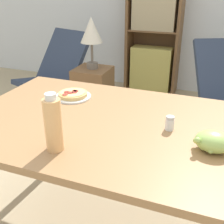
{
  "coord_description": "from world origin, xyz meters",
  "views": [
    {
      "loc": [
        0.58,
        -1.17,
        1.4
      ],
      "look_at": [
        0.15,
        -0.04,
        0.83
      ],
      "focal_mm": 45.0,
      "sensor_mm": 36.0,
      "label": 1
    }
  ],
  "objects_px": {
    "lounge_chair_near": "(55,88)",
    "side_table": "(93,97)",
    "grape_bunch": "(213,142)",
    "bookshelf": "(153,36)",
    "pizza_on_plate": "(73,95)",
    "drink_bottle": "(53,124)",
    "salt_shaker": "(170,123)",
    "table_lamp": "(91,32)"
  },
  "relations": [
    {
      "from": "grape_bunch",
      "to": "salt_shaker",
      "type": "distance_m",
      "value": 0.23
    },
    {
      "from": "grape_bunch",
      "to": "lounge_chair_near",
      "type": "bearing_deg",
      "value": 138.33
    },
    {
      "from": "salt_shaker",
      "to": "grape_bunch",
      "type": "bearing_deg",
      "value": -31.16
    },
    {
      "from": "grape_bunch",
      "to": "bookshelf",
      "type": "relative_size",
      "value": 0.1
    },
    {
      "from": "grape_bunch",
      "to": "side_table",
      "type": "distance_m",
      "value": 1.89
    },
    {
      "from": "side_table",
      "to": "bookshelf",
      "type": "bearing_deg",
      "value": 74.15
    },
    {
      "from": "table_lamp",
      "to": "bookshelf",
      "type": "bearing_deg",
      "value": 74.15
    },
    {
      "from": "drink_bottle",
      "to": "side_table",
      "type": "xyz_separation_m",
      "value": [
        -0.57,
        1.61,
        -0.58
      ]
    },
    {
      "from": "pizza_on_plate",
      "to": "bookshelf",
      "type": "bearing_deg",
      "value": 91.01
    },
    {
      "from": "pizza_on_plate",
      "to": "salt_shaker",
      "type": "relative_size",
      "value": 3.14
    },
    {
      "from": "grape_bunch",
      "to": "drink_bottle",
      "type": "xyz_separation_m",
      "value": [
        -0.6,
        -0.21,
        0.07
      ]
    },
    {
      "from": "pizza_on_plate",
      "to": "drink_bottle",
      "type": "bearing_deg",
      "value": -69.48
    },
    {
      "from": "drink_bottle",
      "to": "bookshelf",
      "type": "relative_size",
      "value": 0.15
    },
    {
      "from": "grape_bunch",
      "to": "side_table",
      "type": "bearing_deg",
      "value": 129.95
    },
    {
      "from": "pizza_on_plate",
      "to": "table_lamp",
      "type": "relative_size",
      "value": 0.43
    },
    {
      "from": "pizza_on_plate",
      "to": "lounge_chair_near",
      "type": "xyz_separation_m",
      "value": [
        -0.91,
        1.21,
        -0.5
      ]
    },
    {
      "from": "pizza_on_plate",
      "to": "side_table",
      "type": "bearing_deg",
      "value": 108.86
    },
    {
      "from": "salt_shaker",
      "to": "bookshelf",
      "type": "xyz_separation_m",
      "value": [
        -0.64,
        2.44,
        -0.06
      ]
    },
    {
      "from": "pizza_on_plate",
      "to": "lounge_chair_near",
      "type": "height_order",
      "value": "lounge_chair_near"
    },
    {
      "from": "pizza_on_plate",
      "to": "table_lamp",
      "type": "height_order",
      "value": "table_lamp"
    },
    {
      "from": "grape_bunch",
      "to": "bookshelf",
      "type": "xyz_separation_m",
      "value": [
        -0.84,
        2.56,
        -0.07
      ]
    },
    {
      "from": "salt_shaker",
      "to": "lounge_chair_near",
      "type": "height_order",
      "value": "lounge_chair_near"
    },
    {
      "from": "pizza_on_plate",
      "to": "grape_bunch",
      "type": "distance_m",
      "value": 0.85
    },
    {
      "from": "salt_shaker",
      "to": "side_table",
      "type": "height_order",
      "value": "salt_shaker"
    },
    {
      "from": "pizza_on_plate",
      "to": "salt_shaker",
      "type": "height_order",
      "value": "salt_shaker"
    },
    {
      "from": "grape_bunch",
      "to": "drink_bottle",
      "type": "distance_m",
      "value": 0.64
    },
    {
      "from": "pizza_on_plate",
      "to": "salt_shaker",
      "type": "xyz_separation_m",
      "value": [
        0.6,
        -0.19,
        0.02
      ]
    },
    {
      "from": "lounge_chair_near",
      "to": "bookshelf",
      "type": "height_order",
      "value": "bookshelf"
    },
    {
      "from": "pizza_on_plate",
      "to": "bookshelf",
      "type": "relative_size",
      "value": 0.13
    },
    {
      "from": "lounge_chair_near",
      "to": "side_table",
      "type": "distance_m",
      "value": 0.55
    },
    {
      "from": "drink_bottle",
      "to": "lounge_chair_near",
      "type": "height_order",
      "value": "drink_bottle"
    },
    {
      "from": "pizza_on_plate",
      "to": "table_lamp",
      "type": "xyz_separation_m",
      "value": [
        -0.37,
        1.09,
        0.16
      ]
    },
    {
      "from": "salt_shaker",
      "to": "bookshelf",
      "type": "relative_size",
      "value": 0.04
    },
    {
      "from": "pizza_on_plate",
      "to": "drink_bottle",
      "type": "xyz_separation_m",
      "value": [
        0.19,
        -0.52,
        0.1
      ]
    },
    {
      "from": "pizza_on_plate",
      "to": "bookshelf",
      "type": "xyz_separation_m",
      "value": [
        -0.04,
        2.26,
        -0.04
      ]
    },
    {
      "from": "lounge_chair_near",
      "to": "side_table",
      "type": "bearing_deg",
      "value": 4.39
    },
    {
      "from": "grape_bunch",
      "to": "bookshelf",
      "type": "distance_m",
      "value": 2.7
    },
    {
      "from": "pizza_on_plate",
      "to": "drink_bottle",
      "type": "relative_size",
      "value": 0.86
    },
    {
      "from": "salt_shaker",
      "to": "bookshelf",
      "type": "height_order",
      "value": "bookshelf"
    },
    {
      "from": "drink_bottle",
      "to": "salt_shaker",
      "type": "xyz_separation_m",
      "value": [
        0.41,
        0.33,
        -0.08
      ]
    },
    {
      "from": "pizza_on_plate",
      "to": "drink_bottle",
      "type": "distance_m",
      "value": 0.56
    },
    {
      "from": "salt_shaker",
      "to": "bookshelf",
      "type": "distance_m",
      "value": 2.53
    }
  ]
}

